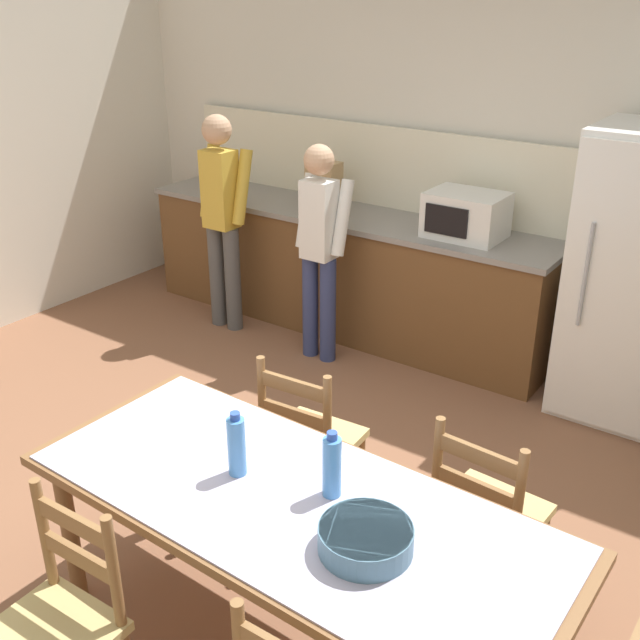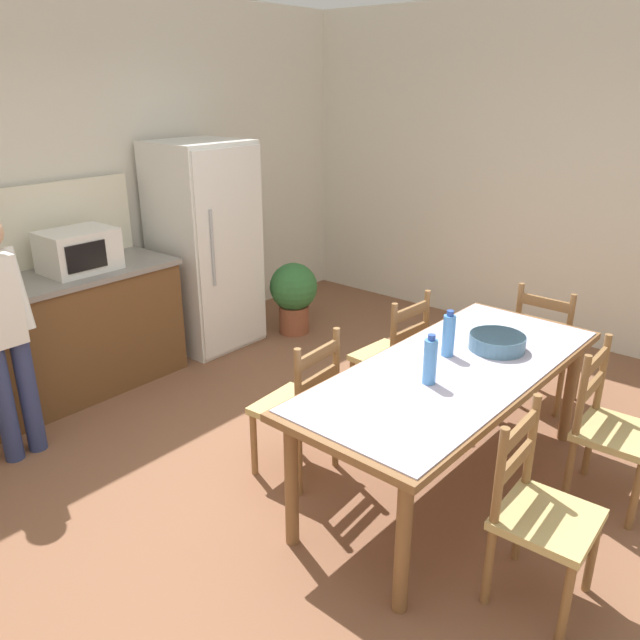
% 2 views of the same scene
% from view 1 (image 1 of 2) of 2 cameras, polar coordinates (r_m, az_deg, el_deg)
% --- Properties ---
extents(ground_plane, '(8.32, 8.32, 0.00)m').
position_cam_1_polar(ground_plane, '(3.89, -4.17, -15.44)').
color(ground_plane, brown).
extents(wall_back, '(6.52, 0.12, 2.90)m').
position_cam_1_polar(wall_back, '(5.41, 13.83, 12.64)').
color(wall_back, silver).
rests_on(wall_back, ground).
extents(kitchen_counter, '(3.33, 0.66, 0.92)m').
position_cam_1_polar(kitchen_counter, '(5.76, 1.74, 3.84)').
color(kitchen_counter, brown).
rests_on(kitchen_counter, ground).
extents(counter_splashback, '(3.29, 0.03, 0.60)m').
position_cam_1_polar(counter_splashback, '(5.80, 3.59, 11.76)').
color(counter_splashback, '#EFE8CB').
rests_on(counter_splashback, kitchen_counter).
extents(refrigerator, '(0.74, 0.73, 1.77)m').
position_cam_1_polar(refrigerator, '(4.82, 23.20, 2.89)').
color(refrigerator, white).
rests_on(refrigerator, ground).
extents(microwave, '(0.50, 0.39, 0.30)m').
position_cam_1_polar(microwave, '(5.10, 11.06, 7.86)').
color(microwave, white).
rests_on(microwave, kitchen_counter).
extents(paper_bag, '(0.24, 0.16, 0.36)m').
position_cam_1_polar(paper_bag, '(5.63, 0.30, 10.18)').
color(paper_bag, tan).
rests_on(paper_bag, kitchen_counter).
extents(dining_table, '(2.12, 0.91, 0.76)m').
position_cam_1_polar(dining_table, '(2.87, -2.18, -14.64)').
color(dining_table, brown).
rests_on(dining_table, ground).
extents(bottle_near_centre, '(0.07, 0.07, 0.27)m').
position_cam_1_polar(bottle_near_centre, '(2.89, -6.37, -9.49)').
color(bottle_near_centre, '#4C8ED6').
rests_on(bottle_near_centre, dining_table).
extents(bottle_off_centre, '(0.07, 0.07, 0.27)m').
position_cam_1_polar(bottle_off_centre, '(2.76, 0.91, -11.07)').
color(bottle_off_centre, '#4C8ED6').
rests_on(bottle_off_centre, dining_table).
extents(serving_bowl, '(0.32, 0.32, 0.09)m').
position_cam_1_polar(serving_bowl, '(2.58, 3.50, -16.19)').
color(serving_bowl, slate).
rests_on(serving_bowl, dining_table).
extents(chair_side_far_right, '(0.45, 0.43, 0.91)m').
position_cam_1_polar(chair_side_far_right, '(3.33, 12.58, -14.27)').
color(chair_side_far_right, olive).
rests_on(chair_side_far_right, ground).
extents(chair_side_near_left, '(0.43, 0.41, 0.91)m').
position_cam_1_polar(chair_side_near_left, '(2.96, -19.41, -21.20)').
color(chair_side_near_left, olive).
rests_on(chair_side_near_left, ground).
extents(chair_side_far_left, '(0.45, 0.43, 0.91)m').
position_cam_1_polar(chair_side_far_left, '(3.71, -0.82, -9.15)').
color(chair_side_far_left, olive).
rests_on(chair_side_far_left, ground).
extents(person_at_sink, '(0.41, 0.28, 1.64)m').
position_cam_1_polar(person_at_sink, '(5.66, -7.47, 8.12)').
color(person_at_sink, '#4C4C4C').
rests_on(person_at_sink, ground).
extents(person_at_counter, '(0.39, 0.27, 1.53)m').
position_cam_1_polar(person_at_counter, '(5.12, -0.02, 5.88)').
color(person_at_counter, navy).
rests_on(person_at_counter, ground).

